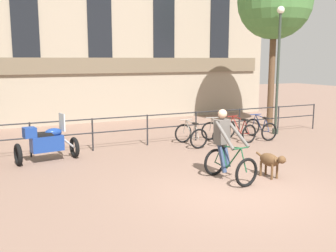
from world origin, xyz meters
The scene contains 12 objects.
ground_plane centered at (0.00, 0.00, 0.00)m, with size 60.00×60.00×0.00m, color #846656.
canal_railing centered at (0.00, 5.20, 0.71)m, with size 15.05×0.05×1.05m.
building_facade centered at (0.00, 10.99, 4.16)m, with size 18.00×0.72×8.35m.
cyclist_with_bike centered at (0.26, 0.85, 0.76)m, with size 0.84×1.26×1.70m.
dog centered at (1.32, 0.49, 0.44)m, with size 0.34×0.98×0.63m.
parked_motorcycle centered at (-3.40, 4.44, 0.56)m, with size 1.79×0.86×1.35m.
parked_bicycle_near_lamp centered at (1.31, 4.54, 0.36)m, with size 0.68×1.12×0.86m.
parked_bicycle_mid_left centered at (2.28, 4.54, 0.36)m, with size 0.84×1.21×0.86m.
parked_bicycle_mid_right centered at (3.26, 4.54, 0.36)m, with size 0.80×1.19×0.86m.
parked_bicycle_far_end centered at (4.23, 4.54, 0.36)m, with size 0.73×1.15×0.86m.
street_lamp centered at (5.31, 4.99, 2.69)m, with size 0.28×0.28×4.83m.
tree_canalside_right centered at (6.17, 6.37, 5.18)m, with size 3.06×3.06×6.74m.
Camera 1 is at (-4.95, -6.85, 2.88)m, focal length 42.00 mm.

